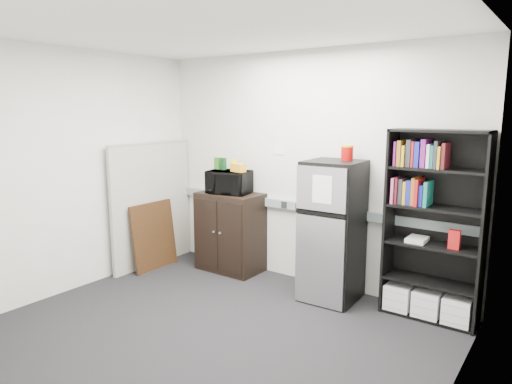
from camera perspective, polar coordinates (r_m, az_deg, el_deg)
floor at (r=4.38m, az=-6.08°, el=-17.40°), size 4.00×4.00×0.00m
wall_back at (r=5.36m, az=6.16°, el=2.89°), size 4.00×0.02×2.70m
wall_right at (r=3.02m, az=23.13°, el=-3.54°), size 0.02×3.50×2.70m
wall_left at (r=5.47m, az=-22.24°, el=2.34°), size 0.02×3.50×2.70m
ceiling at (r=3.94m, az=-6.86°, el=19.98°), size 4.00×3.50×0.02m
electrical_raceway at (r=5.41m, az=5.91°, el=-1.88°), size 3.92×0.05×0.10m
wall_note at (r=5.51m, az=2.99°, el=5.23°), size 0.14×0.00×0.10m
bookshelf at (r=4.71m, az=21.36°, el=-4.18°), size 0.90×0.34×1.85m
cubicle_partition at (r=6.12m, az=-12.86°, el=-1.51°), size 0.06×1.30×1.62m
cabinet at (r=5.83m, az=-3.22°, el=-4.98°), size 0.80×0.53×1.00m
microwave at (r=5.69m, az=-3.39°, el=1.25°), size 0.58×0.45×0.28m
snack_box_a at (r=5.82m, az=-4.85°, el=3.59°), size 0.07×0.06×0.15m
snack_box_b at (r=5.76m, az=-4.11°, el=3.53°), size 0.08×0.06×0.15m
snack_box_c at (r=5.65m, az=-2.75°, el=3.37°), size 0.08×0.07×0.14m
snack_bag at (r=5.55m, az=-2.23°, el=3.04°), size 0.20×0.13×0.10m
refrigerator at (r=4.94m, az=9.51°, el=-4.85°), size 0.59×0.61×1.51m
coffee_can at (r=4.88m, az=11.33°, el=4.97°), size 0.13×0.13×0.18m
framed_poster at (r=6.04m, az=-12.63°, el=-5.35°), size 0.14×0.67×0.86m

